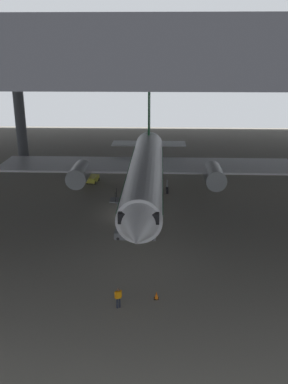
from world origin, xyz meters
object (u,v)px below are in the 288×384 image
Objects in this scene: traffic_cone_orange at (156,295)px; baggage_tug at (93,179)px; boarding_stairs at (135,230)px; crew_worker_near_nose at (118,297)px; airplane_main at (146,171)px; crew_worker_by_stairs at (124,221)px.

baggage_tug is (-8.83, 27.93, 0.23)m from traffic_cone_orange.
traffic_cone_orange is (2.16, -10.54, -0.45)m from boarding_stairs.
airplane_main is at bearing 86.84° from crew_worker_near_nose.
traffic_cone_orange is at bearing -74.87° from crew_worker_by_stairs.
traffic_cone_orange is 0.25× the size of baggage_tug.
crew_worker_by_stairs is (-1.92, -9.01, -2.69)m from airplane_main.
boarding_stairs is at bearing -93.89° from airplane_main.
crew_worker_near_nose is 29.77m from baggage_tug.
baggage_tug is at bearing 109.40° from crew_worker_by_stairs.
baggage_tug is at bearing 107.53° from traffic_cone_orange.
crew_worker_by_stairs reaches higher than crew_worker_near_nose.
crew_worker_by_stairs is 2.62× the size of traffic_cone_orange.
airplane_main is 9.60m from crew_worker_by_stairs.
traffic_cone_orange is at bearing -78.44° from boarding_stairs.
crew_worker_by_stairs is at bearing 105.13° from traffic_cone_orange.
boarding_stairs is 3.08× the size of crew_worker_near_nose.
crew_worker_by_stairs reaches higher than baggage_tug.
airplane_main reaches higher than boarding_stairs.
airplane_main is 25.09× the size of crew_worker_near_nose.
traffic_cone_orange is at bearing 24.03° from crew_worker_near_nose.
crew_worker_by_stairs is (-0.68, 13.55, 0.01)m from crew_worker_near_nose.
traffic_cone_orange is at bearing -72.47° from baggage_tug.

